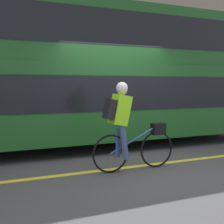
% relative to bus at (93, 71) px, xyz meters
% --- Properties ---
extents(ground_plane, '(80.00, 80.00, 0.00)m').
position_rel_bus_xyz_m(ground_plane, '(0.08, -2.27, -1.94)').
color(ground_plane, '#424244').
extents(road_center_line, '(50.00, 0.14, 0.01)m').
position_rel_bus_xyz_m(road_center_line, '(0.08, -2.31, -1.94)').
color(road_center_line, yellow).
rests_on(road_center_line, ground_plane).
extents(sidewalk_curb, '(60.00, 2.39, 0.11)m').
position_rel_bus_xyz_m(sidewalk_curb, '(0.08, 3.04, -1.89)').
color(sidewalk_curb, gray).
rests_on(sidewalk_curb, ground_plane).
extents(building_facade, '(60.00, 0.30, 7.25)m').
position_rel_bus_xyz_m(building_facade, '(0.08, 4.39, 1.68)').
color(building_facade, gray).
rests_on(building_facade, ground_plane).
extents(bus, '(9.03, 2.55, 3.49)m').
position_rel_bus_xyz_m(bus, '(0.00, 0.00, 0.00)').
color(bus, black).
rests_on(bus, ground_plane).
extents(cyclist_on_bike, '(1.68, 0.32, 1.65)m').
position_rel_bus_xyz_m(cyclist_on_bike, '(-0.29, -2.51, -1.06)').
color(cyclist_on_bike, black).
rests_on(cyclist_on_bike, ground_plane).
extents(trash_bin, '(0.57, 0.57, 1.01)m').
position_rel_bus_xyz_m(trash_bin, '(-1.03, 2.92, -1.33)').
color(trash_bin, '#262628').
rests_on(trash_bin, sidewalk_curb).
extents(street_sign_post, '(0.36, 0.09, 2.71)m').
position_rel_bus_xyz_m(street_sign_post, '(1.70, 2.92, -0.32)').
color(street_sign_post, '#59595B').
rests_on(street_sign_post, sidewalk_curb).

